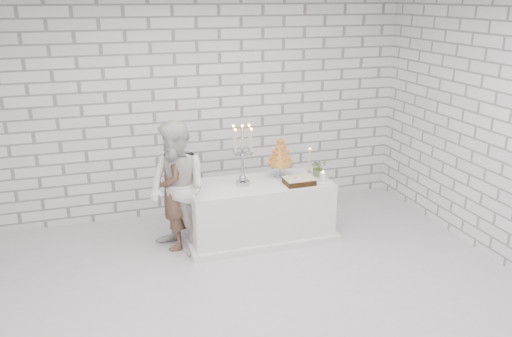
# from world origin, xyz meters

# --- Properties ---
(ground) EXTENTS (6.00, 5.00, 0.01)m
(ground) POSITION_xyz_m (0.00, 0.00, 0.00)
(ground) COLOR silver
(ground) RESTS_ON ground
(wall_back) EXTENTS (6.00, 0.01, 3.00)m
(wall_back) POSITION_xyz_m (0.00, 2.50, 1.50)
(wall_back) COLOR white
(wall_back) RESTS_ON ground
(wall_front) EXTENTS (6.00, 0.01, 3.00)m
(wall_front) POSITION_xyz_m (0.00, -2.50, 1.50)
(wall_front) COLOR white
(wall_front) RESTS_ON ground
(wall_right) EXTENTS (0.01, 5.00, 3.00)m
(wall_right) POSITION_xyz_m (3.00, 0.00, 1.50)
(wall_right) COLOR white
(wall_right) RESTS_ON ground
(cake_table) EXTENTS (1.80, 0.80, 0.75)m
(cake_table) POSITION_xyz_m (0.51, 1.36, 0.38)
(cake_table) COLOR white
(cake_table) RESTS_ON ground
(groom) EXTENTS (0.37, 0.55, 1.50)m
(groom) POSITION_xyz_m (-0.57, 1.44, 0.75)
(groom) COLOR #4B3225
(groom) RESTS_ON ground
(bride) EXTENTS (0.95, 1.00, 1.63)m
(bride) POSITION_xyz_m (-0.54, 1.27, 0.82)
(bride) COLOR silver
(bride) RESTS_ON ground
(candelabra) EXTENTS (0.36, 0.36, 0.77)m
(candelabra) POSITION_xyz_m (0.29, 1.36, 1.14)
(candelabra) COLOR #A2A2AC
(candelabra) RESTS_ON cake_table
(croquembouche) EXTENTS (0.40, 0.40, 0.54)m
(croquembouche) POSITION_xyz_m (0.84, 1.50, 1.02)
(croquembouche) COLOR #AE682A
(croquembouche) RESTS_ON cake_table
(chocolate_cake) EXTENTS (0.37, 0.27, 0.08)m
(chocolate_cake) POSITION_xyz_m (0.98, 1.16, 0.79)
(chocolate_cake) COLOR black
(chocolate_cake) RESTS_ON cake_table
(pillar_candle) EXTENTS (0.09, 0.09, 0.12)m
(pillar_candle) POSITION_xyz_m (1.30, 1.17, 0.81)
(pillar_candle) COLOR white
(pillar_candle) RESTS_ON cake_table
(extra_taper) EXTENTS (0.08, 0.08, 0.32)m
(extra_taper) POSITION_xyz_m (1.28, 1.54, 0.91)
(extra_taper) COLOR beige
(extra_taper) RESTS_ON cake_table
(flowers) EXTENTS (0.26, 0.24, 0.25)m
(flowers) POSITION_xyz_m (1.32, 1.37, 0.87)
(flowers) COLOR #456A34
(flowers) RESTS_ON cake_table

